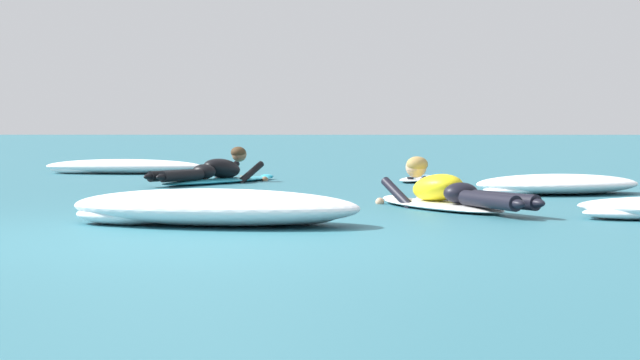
# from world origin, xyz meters

# --- Properties ---
(ground_plane) EXTENTS (120.00, 120.00, 0.00)m
(ground_plane) POSITION_xyz_m (0.00, 10.00, 0.00)
(ground_plane) COLOR #2D6B7A
(surfer_near) EXTENTS (1.50, 2.36, 0.53)m
(surfer_near) POSITION_xyz_m (2.21, 2.80, 0.14)
(surfer_near) COLOR white
(surfer_near) RESTS_ON ground
(surfer_far) EXTENTS (1.72, 2.46, 0.54)m
(surfer_far) POSITION_xyz_m (-0.49, 7.34, 0.14)
(surfer_far) COLOR #2DB2D1
(surfer_far) RESTS_ON ground
(drifting_surfboard) EXTENTS (1.18, 2.00, 0.16)m
(drifting_surfboard) POSITION_xyz_m (2.45, 8.14, 0.03)
(drifting_surfboard) COLOR white
(drifting_surfboard) RESTS_ON ground
(whitewater_mid_left) EXTENTS (2.15, 1.53, 0.23)m
(whitewater_mid_left) POSITION_xyz_m (3.73, 5.13, 0.11)
(whitewater_mid_left) COLOR white
(whitewater_mid_left) RESTS_ON ground
(whitewater_back) EXTENTS (2.66, 1.02, 0.24)m
(whitewater_back) POSITION_xyz_m (-2.28, 10.16, 0.11)
(whitewater_back) COLOR white
(whitewater_back) RESTS_ON ground
(whitewater_far_band) EXTENTS (2.56, 1.50, 0.29)m
(whitewater_far_band) POSITION_xyz_m (0.17, 1.17, 0.14)
(whitewater_far_band) COLOR white
(whitewater_far_band) RESTS_ON ground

